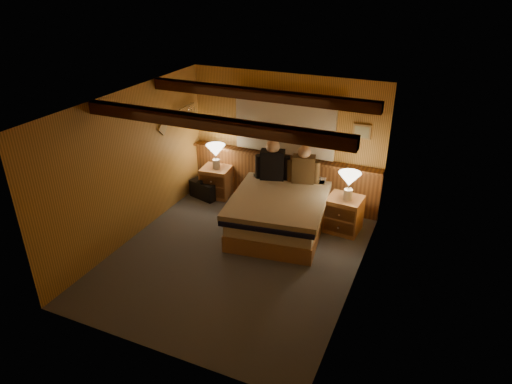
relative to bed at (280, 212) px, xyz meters
The scene contains 19 objects.
floor 1.12m from the bed, 107.60° to the right, with size 4.20×4.20×0.00m, color #525762.
ceiling 2.32m from the bed, 107.60° to the right, with size 4.20×4.20×0.00m, color tan.
wall_back 1.42m from the bed, 106.71° to the left, with size 3.60×3.60×0.00m, color #DEA54F.
wall_left 2.51m from the bed, 154.32° to the right, with size 4.20×4.20×0.00m, color #DEA54F.
wall_right 1.99m from the bed, 34.68° to the right, with size 4.20×4.20×0.00m, color #DEA54F.
wall_front 3.25m from the bed, 95.92° to the right, with size 3.60×3.60×0.00m, color #DEA54F.
wainscot 1.07m from the bed, 107.71° to the left, with size 3.60×0.23×0.94m.
curtain_window 1.59m from the bed, 107.81° to the left, with size 2.18×0.09×1.11m.
ceiling_beams 2.18m from the bed, 110.39° to the right, with size 3.60×1.65×0.16m.
coat_rail 2.50m from the bed, 164.81° to the left, with size 0.05×0.55×0.24m.
framed_print 1.91m from the bed, 45.83° to the left, with size 0.30×0.04×0.25m.
bed is the anchor object (origin of this frame).
nightstand_left 1.73m from the bed, 155.57° to the left, with size 0.57×0.53×0.58m.
nightstand_right 1.07m from the bed, 22.61° to the left, with size 0.59×0.54×0.61m.
lamp_left 1.80m from the bed, 155.82° to the left, with size 0.36×0.36×0.47m.
lamp_right 1.25m from the bed, 20.24° to the left, with size 0.36×0.36×0.47m.
person_left 0.90m from the bed, 122.82° to the left, with size 0.60×0.34×0.74m.
person_right 0.89m from the bed, 74.41° to the left, with size 0.55×0.30×0.68m.
duffel_bag 1.84m from the bed, 161.89° to the left, with size 0.63×0.47×0.40m.
Camera 1 is at (2.64, -5.23, 4.01)m, focal length 32.00 mm.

